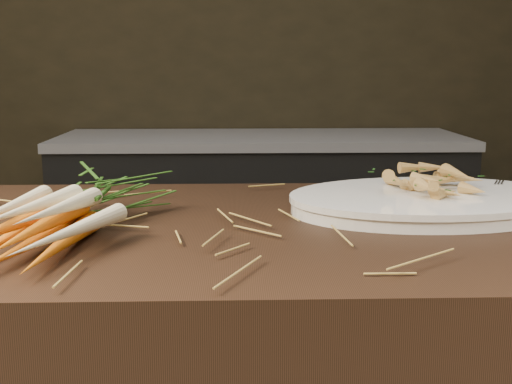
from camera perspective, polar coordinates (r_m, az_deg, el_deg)
back_counter at (r=2.98m, az=0.45°, el=-2.95°), size 1.82×0.62×0.84m
straw_bedding at (r=1.06m, az=-11.84°, el=-2.29°), size 1.40×0.60×0.02m
root_veg_bunch at (r=1.02m, az=-15.87°, el=-1.08°), size 0.22×0.49×0.09m
serving_platter at (r=1.16m, az=15.04°, el=-1.00°), size 0.52×0.38×0.03m
roasted_veg_heap at (r=1.16m, az=15.14°, el=0.94°), size 0.26×0.20×0.05m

